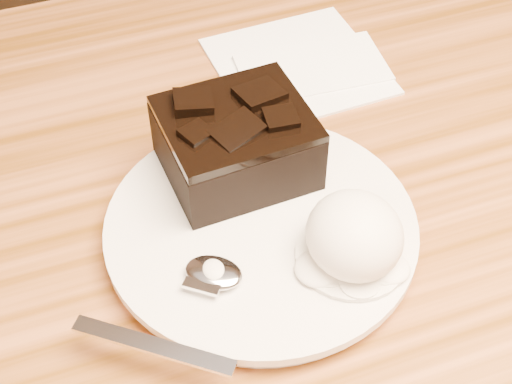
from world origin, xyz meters
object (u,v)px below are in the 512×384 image
object	(u,v)px
spoon	(214,274)
napkin	(298,65)
plate	(261,232)
brownie	(237,147)
ice_cream_scoop	(354,235)

from	to	relation	value
spoon	napkin	size ratio (longest dim) A/B	1.14
plate	brownie	world-z (taller)	brownie
plate	napkin	bearing A→B (deg)	60.16
brownie	plate	bearing A→B (deg)	-91.93
brownie	spoon	distance (m)	0.10
brownie	ice_cream_scoop	distance (m)	0.11
ice_cream_scoop	brownie	bearing A→B (deg)	113.21
brownie	napkin	bearing A→B (deg)	50.38
plate	brownie	distance (m)	0.06
ice_cream_scoop	napkin	xyz separation A→B (m)	(0.05, 0.22, -0.04)
napkin	spoon	bearing A→B (deg)	-124.97
plate	spoon	size ratio (longest dim) A/B	1.40
napkin	plate	bearing A→B (deg)	-119.84
napkin	ice_cream_scoop	bearing A→B (deg)	-103.43
brownie	napkin	xyz separation A→B (m)	(0.10, 0.12, -0.04)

